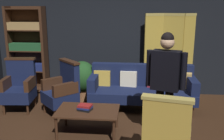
{
  "coord_description": "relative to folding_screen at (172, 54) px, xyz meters",
  "views": [
    {
      "loc": [
        0.44,
        -3.59,
        2.06
      ],
      "look_at": [
        0.0,
        0.8,
        0.95
      ],
      "focal_mm": 41.07,
      "sensor_mm": 36.0,
      "label": 1
    }
  ],
  "objects": [
    {
      "name": "bookshelf",
      "position": [
        -3.38,
        -0.11,
        0.08
      ],
      "size": [
        0.9,
        0.32,
        2.05
      ],
      "color": "#382114",
      "rests_on": "ground_plane"
    },
    {
      "name": "book_black_cloth",
      "position": [
        -1.61,
        -2.11,
        -0.55
      ],
      "size": [
        0.25,
        0.21,
        0.03
      ],
      "primitive_type": "cube",
      "rotation": [
        0.0,
        0.0,
        -0.28
      ],
      "color": "black",
      "rests_on": "coffee_table"
    },
    {
      "name": "book_navy_cloth",
      "position": [
        -1.61,
        -2.11,
        -0.52
      ],
      "size": [
        0.25,
        0.23,
        0.03
      ],
      "primitive_type": "cube",
      "rotation": [
        0.0,
        0.0,
        -0.26
      ],
      "color": "navy",
      "rests_on": "book_black_cloth"
    },
    {
      "name": "armchair_wing_left",
      "position": [
        -3.13,
        -1.2,
        -0.5
      ],
      "size": [
        0.63,
        0.63,
        1.04
      ],
      "color": "#382114",
      "rests_on": "ground_plane"
    },
    {
      "name": "armchair_gilt_accent",
      "position": [
        -0.4,
        -2.91,
        -0.5
      ],
      "size": [
        0.68,
        0.68,
        1.04
      ],
      "color": "tan",
      "rests_on": "ground_plane"
    },
    {
      "name": "standing_figure",
      "position": [
        -0.37,
        -2.24,
        0.04
      ],
      "size": [
        0.56,
        0.33,
        1.7
      ],
      "color": "black",
      "rests_on": "ground_plane"
    },
    {
      "name": "velvet_couch",
      "position": [
        -0.68,
        -0.85,
        -0.53
      ],
      "size": [
        2.12,
        0.78,
        0.88
      ],
      "color": "#382114",
      "rests_on": "ground_plane"
    },
    {
      "name": "potted_plant",
      "position": [
        -1.98,
        -0.59,
        -0.47
      ],
      "size": [
        0.6,
        0.6,
        0.89
      ],
      "color": "brown",
      "rests_on": "ground_plane"
    },
    {
      "name": "coffee_table",
      "position": [
        -1.57,
        -2.1,
        -0.61
      ],
      "size": [
        1.0,
        0.64,
        0.42
      ],
      "color": "#382114",
      "rests_on": "ground_plane"
    },
    {
      "name": "book_red_leather",
      "position": [
        -1.61,
        -2.11,
        -0.49
      ],
      "size": [
        0.23,
        0.19,
        0.03
      ],
      "primitive_type": "cube",
      "rotation": [
        0.0,
        0.0,
        -0.17
      ],
      "color": "maroon",
      "rests_on": "book_navy_cloth"
    },
    {
      "name": "folding_screen",
      "position": [
        0.0,
        0.0,
        0.0
      ],
      "size": [
        1.27,
        0.37,
        1.9
      ],
      "color": "#B29338",
      "rests_on": "ground_plane"
    },
    {
      "name": "armchair_wing_right",
      "position": [
        -2.21,
        -1.31,
        -0.5
      ],
      "size": [
        0.82,
        0.82,
        1.04
      ],
      "color": "#382114",
      "rests_on": "ground_plane"
    },
    {
      "name": "back_wall",
      "position": [
        -1.23,
        0.14,
        0.41
      ],
      "size": [
        7.2,
        0.1,
        2.8
      ],
      "primitive_type": "cube",
      "color": "black",
      "rests_on": "ground_plane"
    }
  ]
}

